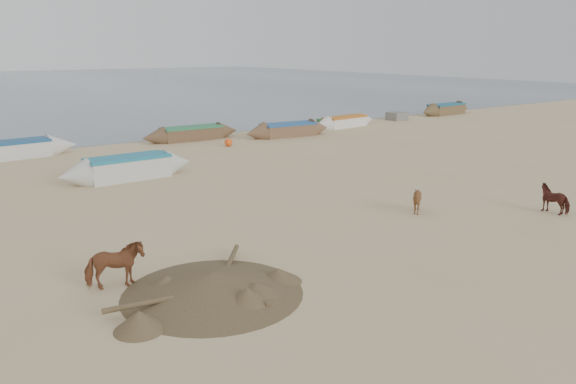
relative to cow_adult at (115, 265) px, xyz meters
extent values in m
plane|color=tan|center=(6.13, -2.23, -0.56)|extent=(140.00, 140.00, 0.00)
imported|color=brown|center=(0.00, 0.00, 0.00)|extent=(1.43, 0.90, 1.12)
imported|color=#58341B|center=(10.21, 0.10, -0.09)|extent=(0.88, 0.79, 0.94)
imported|color=#54241B|center=(14.11, -2.48, -0.09)|extent=(1.13, 1.19, 0.94)
cone|color=brown|center=(1.67, -1.55, -0.31)|extent=(5.34, 5.34, 0.50)
sphere|color=#E94F15|center=(11.67, 15.32, -0.34)|extent=(0.44, 0.44, 0.44)
cube|color=slate|center=(1.63, 19.13, -0.28)|extent=(1.20, 1.10, 0.56)
cube|color=#2F693A|center=(21.01, 17.65, -0.24)|extent=(1.50, 1.20, 0.64)
cube|color=slate|center=(28.13, 18.23, -0.26)|extent=(1.30, 1.20, 0.60)
camera|label=1|loc=(-3.72, -12.04, 4.80)|focal=35.00mm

